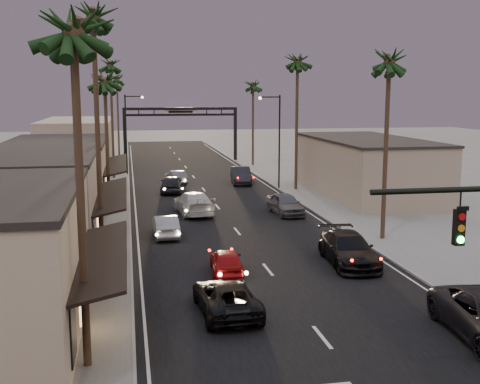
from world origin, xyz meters
name	(u,v)px	position (x,y,z in m)	size (l,w,h in m)	color
ground	(212,200)	(0.00, 40.00, 0.00)	(200.00, 200.00, 0.00)	slate
road	(205,191)	(0.00, 45.00, 0.00)	(14.00, 120.00, 0.02)	black
sidewalk_left	(105,183)	(-9.50, 52.00, 0.06)	(5.00, 92.00, 0.12)	slate
sidewalk_right	(283,178)	(9.50, 52.00, 0.06)	(5.00, 92.00, 0.12)	slate
storefront_mid	(27,203)	(-13.00, 26.00, 2.75)	(8.00, 14.00, 5.50)	gray
storefront_far	(58,172)	(-13.00, 42.00, 2.50)	(8.00, 16.00, 5.00)	#C6B497
storefront_dist	(78,144)	(-13.00, 65.00, 3.00)	(8.00, 20.00, 6.00)	gray
building_right	(366,168)	(14.00, 40.00, 2.50)	(8.00, 18.00, 5.00)	gray
arch	(181,121)	(0.00, 70.00, 5.53)	(15.20, 0.40, 7.27)	black
streetlight_right	(277,134)	(6.92, 45.00, 5.33)	(2.13, 0.30, 9.00)	black
streetlight_left	(128,128)	(-6.92, 58.00, 5.33)	(2.13, 0.30, 9.00)	black
palm_la	(73,18)	(-8.60, 9.00, 11.44)	(3.20, 3.20, 13.20)	#38281C
palm_lb	(93,10)	(-8.60, 22.00, 13.39)	(3.20, 3.20, 15.20)	#38281C
palm_lc	(104,75)	(-8.60, 36.00, 10.47)	(3.20, 3.20, 12.20)	#38281C
palm_ld	(110,62)	(-8.60, 55.00, 12.42)	(3.20, 3.20, 14.20)	#38281C
palm_ra	(390,55)	(8.60, 24.00, 11.44)	(3.20, 3.20, 13.20)	#38281C
palm_rb	(298,57)	(8.60, 44.00, 12.42)	(3.20, 3.20, 14.20)	#38281C
palm_rc	(253,82)	(8.60, 64.00, 10.47)	(3.20, 3.20, 12.20)	#38281C
palm_far	(117,77)	(-8.30, 78.00, 11.44)	(3.20, 3.20, 13.20)	#38281C
oncoming_red	(226,261)	(-2.25, 18.70, 0.66)	(1.57, 3.89, 1.33)	#9C0B0D
oncoming_pickup	(226,297)	(-3.17, 13.20, 0.70)	(2.33, 5.06, 1.41)	black
oncoming_silver	(166,226)	(-4.80, 27.47, 0.69)	(1.47, 4.22, 1.39)	gray
oncoming_white	(194,203)	(-2.21, 34.45, 0.86)	(2.41, 5.92, 1.72)	#B4B4B4
oncoming_dgrey	(171,184)	(-3.17, 44.72, 0.82)	(1.94, 4.82, 1.64)	black
oncoming_grey_far	(177,177)	(-2.23, 50.22, 0.68)	(1.44, 4.13, 1.36)	#55565B
curbside_black	(348,249)	(4.52, 19.23, 0.84)	(2.35, 5.78, 1.68)	black
curbside_grey	(285,204)	(4.66, 32.98, 0.81)	(1.90, 4.73, 1.61)	#4C4C51
curbside_far	(241,175)	(4.24, 49.09, 0.86)	(1.81, 5.19, 1.71)	black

